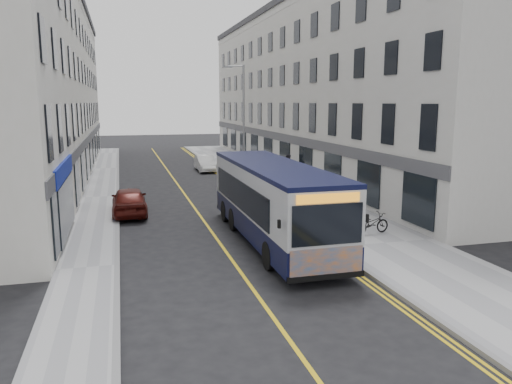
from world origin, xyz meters
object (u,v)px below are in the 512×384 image
bicycle (372,223)px  car_maroon (129,201)px  car_white (205,163)px  pedestrian_far (289,167)px  pedestrian_near (261,179)px  streetlamp (243,121)px  city_bus (273,200)px

bicycle → car_maroon: size_ratio=0.40×
bicycle → car_white: (-3.42, 21.98, 0.08)m
pedestrian_far → car_white: (-5.02, 6.52, -0.36)m
pedestrian_near → car_white: (-1.58, 11.34, -0.29)m
bicycle → car_maroon: (-9.80, 6.93, 0.15)m
streetlamp → city_bus: bearing=-98.6°
car_white → car_maroon: size_ratio=0.93×
streetlamp → pedestrian_far: bearing=23.1°
bicycle → pedestrian_far: pedestrian_far is taller
streetlamp → pedestrian_near: bearing=-83.1°
car_maroon → pedestrian_near: bearing=-155.1°
bicycle → pedestrian_far: (1.60, 15.46, 0.44)m
streetlamp → pedestrian_near: size_ratio=4.89×
city_bus → bicycle: 4.45m
car_white → streetlamp: bearing=-81.8°
city_bus → bicycle: size_ratio=6.45×
streetlamp → car_white: bearing=98.3°
car_white → car_maroon: (-6.38, -15.05, 0.07)m
bicycle → pedestrian_far: size_ratio=0.96×
pedestrian_near → car_maroon: (-7.95, -3.71, -0.22)m
streetlamp → city_bus: size_ratio=0.73×
city_bus → car_white: 21.70m
pedestrian_near → streetlamp: bearing=102.7°
pedestrian_far → car_white: pedestrian_far is taller
bicycle → pedestrian_far: 15.55m
bicycle → streetlamp: bearing=-0.9°
streetlamp → car_maroon: streetlamp is taller
streetlamp → pedestrian_near: (0.38, -3.19, -3.44)m
pedestrian_far → car_white: 8.24m
bicycle → car_white: size_ratio=0.43×
city_bus → pedestrian_near: size_ratio=6.72×
city_bus → pedestrian_near: (2.43, 10.31, -0.81)m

